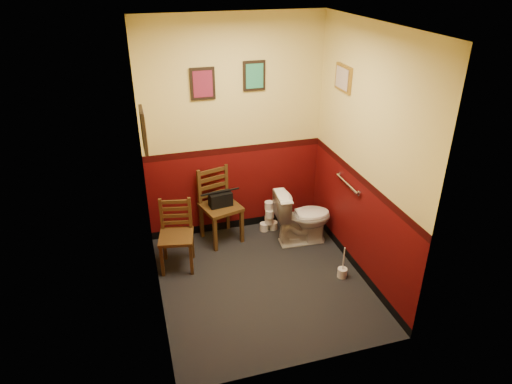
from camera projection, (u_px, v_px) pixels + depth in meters
floor at (262, 282)px, 5.06m from camera, size 2.20×2.40×0.00m
ceiling at (264, 25)px, 3.82m from camera, size 2.20×2.40×0.00m
wall_back at (234, 131)px, 5.46m from camera, size 2.20×0.00×2.70m
wall_front at (310, 236)px, 3.42m from camera, size 2.20×0.00×2.70m
wall_left at (148, 186)px, 4.17m from camera, size 0.00×2.40×2.70m
wall_right at (365, 159)px, 4.71m from camera, size 0.00×2.40×2.70m
grab_bar at (348, 184)px, 5.10m from camera, size 0.05×0.56×0.06m
framed_print_back_a at (203, 84)px, 5.08m from camera, size 0.28×0.04×0.36m
framed_print_back_b at (254, 76)px, 5.21m from camera, size 0.26×0.04×0.34m
framed_print_left at (144, 130)px, 4.03m from camera, size 0.04×0.30×0.38m
framed_print_right at (343, 78)px, 4.90m from camera, size 0.04×0.34×0.28m
toilet at (303, 217)px, 5.63m from camera, size 0.73×0.44×0.69m
toilet_brush at (342, 272)px, 5.11m from camera, size 0.11×0.11×0.39m
chair_left at (176, 235)px, 5.16m from camera, size 0.44×0.44×0.81m
chair_right at (219, 206)px, 5.65m from camera, size 0.54×0.54×0.93m
handbag at (220, 199)px, 5.57m from camera, size 0.29×0.17×0.20m
tp_stack at (269, 218)px, 5.94m from camera, size 0.24×0.14×0.41m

